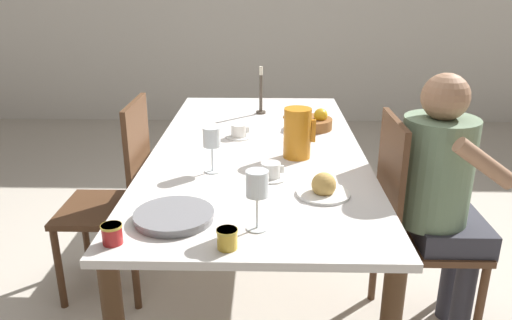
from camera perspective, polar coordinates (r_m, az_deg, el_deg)
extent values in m
plane|color=beige|center=(2.80, 0.15, -13.18)|extent=(20.00, 20.00, 0.00)
cube|color=silver|center=(5.53, 0.85, 17.72)|extent=(10.00, 0.06, 2.60)
cube|color=silver|center=(2.48, 0.17, 1.14)|extent=(1.02, 2.12, 0.03)
cylinder|color=#472D19|center=(3.58, -6.74, 0.77)|extent=(0.07, 0.07, 0.72)
cylinder|color=#472D19|center=(3.57, 7.72, 0.66)|extent=(0.07, 0.07, 0.72)
cylinder|color=#51331E|center=(2.69, 21.25, -10.87)|extent=(0.04, 0.04, 0.43)
cylinder|color=#51331E|center=(2.40, 24.17, -15.32)|extent=(0.04, 0.04, 0.43)
cylinder|color=#51331E|center=(2.59, 13.38, -11.23)|extent=(0.04, 0.04, 0.43)
cylinder|color=#51331E|center=(2.29, 15.26, -16.03)|extent=(0.04, 0.04, 0.43)
cube|color=#51331E|center=(2.37, 19.15, -8.57)|extent=(0.42, 0.42, 0.03)
cube|color=#51331E|center=(2.20, 15.08, -2.22)|extent=(0.03, 0.39, 0.54)
cylinder|color=#51331E|center=(2.64, -21.59, -11.49)|extent=(0.04, 0.04, 0.43)
cylinder|color=#51331E|center=(2.94, -18.93, -7.79)|extent=(0.04, 0.04, 0.43)
cylinder|color=#51331E|center=(2.53, -13.66, -12.09)|extent=(0.04, 0.04, 0.43)
cylinder|color=#51331E|center=(2.84, -11.82, -8.14)|extent=(0.04, 0.04, 0.43)
cube|color=#51331E|center=(2.63, -17.01, -5.41)|extent=(0.42, 0.42, 0.03)
cube|color=#51331E|center=(2.46, -13.31, 0.41)|extent=(0.03, 0.39, 0.54)
cylinder|color=#33333D|center=(2.57, 21.38, -12.10)|extent=(0.09, 0.09, 0.46)
cylinder|color=#33333D|center=(2.44, 22.62, -14.06)|extent=(0.09, 0.09, 0.46)
cube|color=#33333D|center=(2.34, 21.14, -7.50)|extent=(0.30, 0.34, 0.11)
cylinder|color=slate|center=(2.20, 19.83, -1.23)|extent=(0.30, 0.30, 0.46)
sphere|color=#A37556|center=(2.12, 20.84, 6.75)|extent=(0.19, 0.19, 0.19)
cylinder|color=#A37556|center=(2.02, 24.68, -0.36)|extent=(0.25, 0.06, 0.20)
cylinder|color=orange|center=(2.31, 4.74, 3.08)|extent=(0.13, 0.13, 0.23)
cube|color=orange|center=(2.31, 6.57, 3.33)|extent=(0.02, 0.02, 0.11)
cone|color=orange|center=(2.28, 3.53, 5.34)|extent=(0.04, 0.04, 0.04)
cylinder|color=white|center=(2.17, -4.97, -1.26)|extent=(0.07, 0.07, 0.00)
cylinder|color=white|center=(2.15, -5.02, 0.17)|extent=(0.01, 0.01, 0.11)
cylinder|color=white|center=(2.12, -5.10, 2.64)|extent=(0.07, 0.07, 0.08)
cylinder|color=white|center=(1.69, 0.12, -7.79)|extent=(0.07, 0.07, 0.00)
cylinder|color=white|center=(1.66, 0.12, -5.95)|extent=(0.01, 0.01, 0.12)
cylinder|color=white|center=(1.62, 0.12, -2.70)|extent=(0.07, 0.07, 0.09)
cylinder|color=orange|center=(1.62, 0.12, -3.35)|extent=(0.06, 0.06, 0.05)
cylinder|color=white|center=(2.09, 1.68, -2.01)|extent=(0.14, 0.14, 0.01)
cylinder|color=white|center=(2.08, 1.69, -1.13)|extent=(0.08, 0.08, 0.06)
cube|color=white|center=(2.08, 3.02, -1.06)|extent=(0.01, 0.01, 0.03)
cylinder|color=white|center=(2.63, -1.96, 2.69)|extent=(0.14, 0.14, 0.01)
cylinder|color=white|center=(2.62, -1.97, 3.41)|extent=(0.08, 0.08, 0.06)
cube|color=white|center=(2.61, -0.92, 3.47)|extent=(0.01, 0.01, 0.03)
cylinder|color=gray|center=(1.76, -9.33, -6.52)|extent=(0.27, 0.27, 0.02)
cylinder|color=gray|center=(1.76, -9.36, -6.09)|extent=(0.28, 0.28, 0.01)
cylinder|color=white|center=(1.95, 7.70, -3.81)|extent=(0.21, 0.21, 0.01)
sphere|color=tan|center=(1.94, 7.76, -2.81)|extent=(0.10, 0.10, 0.10)
cylinder|color=#A81E1E|center=(1.65, -16.12, -8.14)|extent=(0.06, 0.06, 0.06)
cylinder|color=gold|center=(1.64, -16.22, -7.26)|extent=(0.07, 0.07, 0.01)
cylinder|color=gold|center=(1.56, -3.31, -8.97)|extent=(0.06, 0.06, 0.06)
cylinder|color=gold|center=(1.55, -3.33, -8.06)|extent=(0.07, 0.07, 0.01)
cylinder|color=brown|center=(2.79, 6.28, 4.17)|extent=(0.24, 0.24, 0.06)
sphere|color=gold|center=(2.77, 7.41, 5.10)|extent=(0.08, 0.08, 0.08)
sphere|color=gold|center=(2.77, 5.22, 5.18)|extent=(0.08, 0.08, 0.08)
cylinder|color=#4C4238|center=(3.09, 0.55, 5.48)|extent=(0.06, 0.06, 0.01)
cylinder|color=#4C4238|center=(3.07, 0.56, 7.63)|extent=(0.02, 0.02, 0.22)
cylinder|color=beige|center=(3.04, 0.57, 10.16)|extent=(0.02, 0.02, 0.05)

